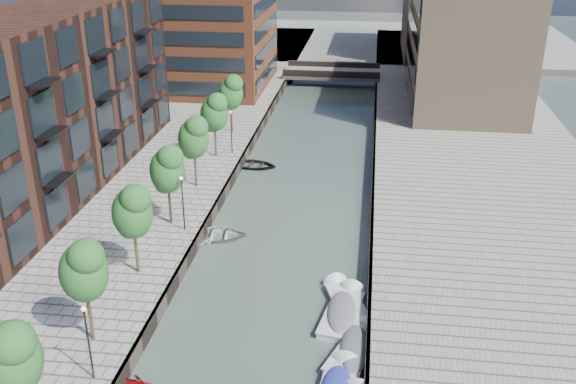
% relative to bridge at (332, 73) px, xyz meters
% --- Properties ---
extents(water, '(300.00, 300.00, 0.00)m').
position_rel_bridge_xyz_m(water, '(0.00, -32.00, -1.39)').
color(water, '#38473F').
rests_on(water, ground).
extents(quay_right, '(20.00, 140.00, 1.00)m').
position_rel_bridge_xyz_m(quay_right, '(16.00, -32.00, -0.89)').
color(quay_right, gray).
rests_on(quay_right, ground).
extents(quay_wall_left, '(0.25, 140.00, 1.00)m').
position_rel_bridge_xyz_m(quay_wall_left, '(-6.10, -32.00, -0.89)').
color(quay_wall_left, '#332823').
rests_on(quay_wall_left, ground).
extents(quay_wall_right, '(0.25, 140.00, 1.00)m').
position_rel_bridge_xyz_m(quay_wall_right, '(6.10, -32.00, -0.89)').
color(quay_wall_right, '#332823').
rests_on(quay_wall_right, ground).
extents(far_closure, '(80.00, 40.00, 1.00)m').
position_rel_bridge_xyz_m(far_closure, '(0.00, 28.00, -0.89)').
color(far_closure, gray).
rests_on(far_closure, ground).
extents(apartment_block, '(8.00, 38.00, 14.00)m').
position_rel_bridge_xyz_m(apartment_block, '(-20.00, -42.00, 6.61)').
color(apartment_block, black).
rests_on(apartment_block, quay_left).
extents(tan_block_near, '(12.00, 25.00, 14.00)m').
position_rel_bridge_xyz_m(tan_block_near, '(16.00, -10.00, 6.61)').
color(tan_block_near, '#8D7456').
rests_on(tan_block_near, quay_right).
extents(tan_block_far, '(12.00, 20.00, 16.00)m').
position_rel_bridge_xyz_m(tan_block_far, '(16.00, 16.00, 7.61)').
color(tan_block_far, '#8D7456').
rests_on(tan_block_far, quay_right).
extents(bridge, '(13.00, 6.00, 1.30)m').
position_rel_bridge_xyz_m(bridge, '(0.00, 0.00, 0.00)').
color(bridge, gray).
rests_on(bridge, ground).
extents(tree_0, '(2.50, 2.50, 5.95)m').
position_rel_bridge_xyz_m(tree_0, '(-8.50, -68.00, 3.92)').
color(tree_0, '#382619').
rests_on(tree_0, quay_left).
extents(tree_1, '(2.50, 2.50, 5.95)m').
position_rel_bridge_xyz_m(tree_1, '(-8.50, -61.00, 3.92)').
color(tree_1, '#382619').
rests_on(tree_1, quay_left).
extents(tree_2, '(2.50, 2.50, 5.95)m').
position_rel_bridge_xyz_m(tree_2, '(-8.50, -54.00, 3.92)').
color(tree_2, '#382619').
rests_on(tree_2, quay_left).
extents(tree_3, '(2.50, 2.50, 5.95)m').
position_rel_bridge_xyz_m(tree_3, '(-8.50, -47.00, 3.92)').
color(tree_3, '#382619').
rests_on(tree_3, quay_left).
extents(tree_4, '(2.50, 2.50, 5.95)m').
position_rel_bridge_xyz_m(tree_4, '(-8.50, -40.00, 3.92)').
color(tree_4, '#382619').
rests_on(tree_4, quay_left).
extents(tree_5, '(2.50, 2.50, 5.95)m').
position_rel_bridge_xyz_m(tree_5, '(-8.50, -33.00, 3.92)').
color(tree_5, '#382619').
rests_on(tree_5, quay_left).
extents(tree_6, '(2.50, 2.50, 5.95)m').
position_rel_bridge_xyz_m(tree_6, '(-8.50, -26.00, 3.92)').
color(tree_6, '#382619').
rests_on(tree_6, quay_left).
extents(lamp_0, '(0.24, 0.24, 4.12)m').
position_rel_bridge_xyz_m(lamp_0, '(-7.20, -64.00, 2.12)').
color(lamp_0, black).
rests_on(lamp_0, quay_left).
extents(lamp_1, '(0.24, 0.24, 4.12)m').
position_rel_bridge_xyz_m(lamp_1, '(-7.20, -48.00, 2.12)').
color(lamp_1, black).
rests_on(lamp_1, quay_left).
extents(lamp_2, '(0.24, 0.24, 4.12)m').
position_rel_bridge_xyz_m(lamp_2, '(-7.20, -32.00, 2.12)').
color(lamp_2, black).
rests_on(lamp_2, quay_left).
extents(sloop_3, '(5.24, 4.19, 0.97)m').
position_rel_bridge_xyz_m(sloop_3, '(-5.18, -47.18, -1.39)').
color(sloop_3, silver).
rests_on(sloop_3, ground).
extents(sloop_4, '(4.79, 3.66, 0.92)m').
position_rel_bridge_xyz_m(sloop_4, '(-5.04, -32.82, -1.39)').
color(sloop_4, black).
rests_on(sloop_4, ground).
extents(motorboat_1, '(3.43, 5.40, 1.70)m').
position_rel_bridge_xyz_m(motorboat_1, '(5.57, -58.83, -1.18)').
color(motorboat_1, silver).
rests_on(motorboat_1, ground).
extents(motorboat_2, '(3.20, 5.08, 1.60)m').
position_rel_bridge_xyz_m(motorboat_2, '(4.57, -54.13, -1.30)').
color(motorboat_2, silver).
rests_on(motorboat_2, ground).
extents(motorboat_4, '(2.71, 5.57, 1.78)m').
position_rel_bridge_xyz_m(motorboat_4, '(4.60, -55.46, -1.17)').
color(motorboat_4, silver).
rests_on(motorboat_4, ground).
extents(car, '(1.98, 3.93, 1.28)m').
position_rel_bridge_xyz_m(car, '(10.80, -5.16, 0.25)').
color(car, gray).
rests_on(car, quay_right).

